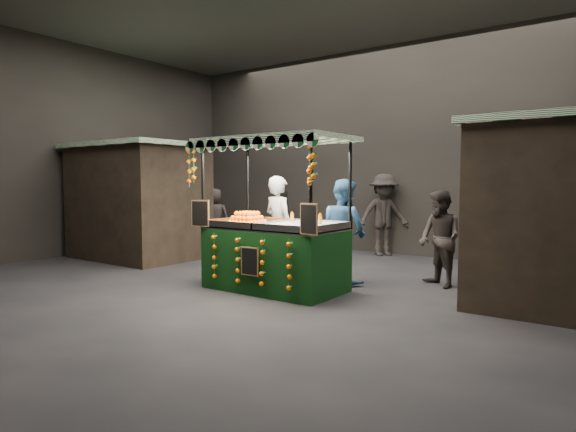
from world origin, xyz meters
The scene contains 12 objects.
ground centered at (0.00, 0.00, 0.00)m, with size 12.00×12.00×0.00m, color black.
market_hall centered at (0.00, 0.00, 3.38)m, with size 12.10×10.10×5.05m.
neighbour_stall_left centered at (-4.40, 1.00, 1.31)m, with size 3.00×2.20×2.60m.
juice_stall centered at (0.20, 0.10, 0.76)m, with size 2.52×1.48×2.44m.
vendor_grey centered at (-0.35, 0.96, 0.92)m, with size 0.76×0.60×1.84m.
vendor_blue centered at (0.83, 1.26, 0.90)m, with size 1.05×0.94×1.79m.
shopper_0 centered at (-4.27, 1.99, 0.76)m, with size 0.56×0.38×1.52m.
shopper_1 centered at (2.27, 1.92, 0.80)m, with size 0.99×0.95×1.61m.
shopper_2 centered at (-2.58, 4.10, 0.78)m, with size 0.96×0.84×1.55m.
shopper_3 centered at (0.01, 4.60, 0.96)m, with size 1.36×1.40×1.93m.
shopper_4 centered at (-4.34, 3.41, 0.78)m, with size 0.91×0.82×1.57m.
shopper_5 centered at (3.63, 2.30, 0.79)m, with size 1.19×1.49×1.59m.
Camera 1 is at (4.99, -6.11, 1.74)m, focal length 30.75 mm.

